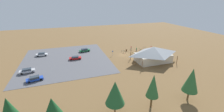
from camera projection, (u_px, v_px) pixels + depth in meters
The scene contains 25 objects.
ground at pixel (124, 55), 64.13m from camera, with size 160.00×160.00×0.00m, color brown.
parking_lot_asphalt at pixel (66, 60), 58.77m from camera, with size 33.05×35.24×0.05m, color #56565B.
bike_pavilion at pixel (153, 54), 55.91m from camera, with size 15.01×9.61×5.92m.
trash_bin at pixel (126, 50), 68.54m from camera, with size 0.60×0.60×0.90m, color brown.
lot_sign at pixel (113, 52), 62.74m from camera, with size 0.56×0.08×2.20m.
pine_mideast at pixel (153, 86), 30.82m from camera, with size 2.78×2.78×8.10m.
pine_far_west at pixel (9, 110), 25.18m from camera, with size 3.62×3.62×7.18m.
pine_midwest at pixel (191, 80), 33.18m from camera, with size 3.51×3.51×8.28m.
pine_east at pixel (52, 107), 26.71m from camera, with size 3.59×3.59×6.08m.
pine_center at pixel (115, 93), 28.86m from camera, with size 3.97×3.97×7.82m.
bicycle_purple_edge_south at pixel (144, 47), 72.65m from camera, with size 1.09×1.42×0.81m.
bicycle_orange_near_porch at pixel (131, 51), 67.50m from camera, with size 0.98×1.46×0.77m.
bicycle_red_lone_west at pixel (124, 53), 64.81m from camera, with size 1.23×1.20×0.82m.
bicycle_green_by_bin at pixel (140, 50), 69.58m from camera, with size 0.72×1.56×0.90m.
bicycle_yellow_yard_center at pixel (132, 53), 64.86m from camera, with size 1.45×1.14×0.87m.
bicycle_silver_yard_right at pixel (146, 50), 69.32m from camera, with size 0.88×1.52×0.88m.
bicycle_teal_lone_east at pixel (123, 51), 67.61m from camera, with size 1.71×0.57×0.78m.
car_green_front_row at pixel (85, 50), 67.52m from camera, with size 4.96×2.55×1.46m.
car_white_mid_lot at pixel (42, 54), 62.46m from camera, with size 4.56×1.99×1.35m.
car_red_far_end at pixel (75, 58), 58.70m from camera, with size 4.69×1.97×1.30m.
car_silver_by_curb at pixel (27, 71), 47.85m from camera, with size 4.76×2.31×1.44m.
car_blue_aisle_side at pixel (35, 79), 43.14m from camera, with size 4.86×2.67×1.37m.
visitor_crossing_yard at pixel (136, 49), 68.36m from camera, with size 0.40×0.39×1.83m.
visitor_at_bikes at pixel (131, 48), 70.66m from camera, with size 0.36×0.39×1.78m.
visitor_near_lot at pixel (151, 47), 70.91m from camera, with size 0.36×0.36×1.83m.
Camera 1 is at (23.72, 55.47, 22.34)m, focal length 23.52 mm.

